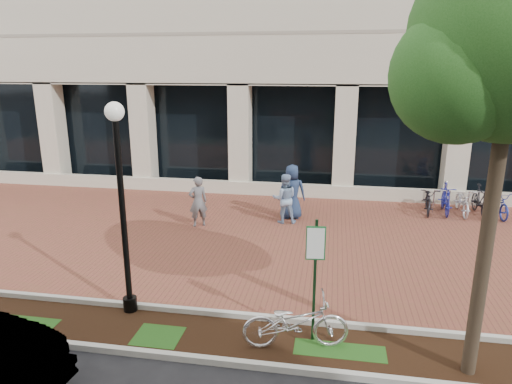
% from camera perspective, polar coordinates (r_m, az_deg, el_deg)
% --- Properties ---
extents(ground, '(120.00, 120.00, 0.00)m').
position_cam_1_polar(ground, '(13.44, 2.23, -5.73)').
color(ground, black).
rests_on(ground, ground).
extents(brick_plaza, '(40.00, 9.00, 0.01)m').
position_cam_1_polar(brick_plaza, '(13.44, 2.23, -5.71)').
color(brick_plaza, brown).
rests_on(brick_plaza, ground).
extents(planting_strip, '(40.00, 1.50, 0.01)m').
position_cam_1_polar(planting_strip, '(8.82, -2.56, -17.94)').
color(planting_strip, black).
rests_on(planting_strip, ground).
extents(curb_plaza_side, '(40.00, 0.12, 0.12)m').
position_cam_1_polar(curb_plaza_side, '(9.41, -1.56, -15.19)').
color(curb_plaza_side, '#B9B9AF').
rests_on(curb_plaza_side, ground).
extents(curb_street_side, '(40.00, 0.12, 0.12)m').
position_cam_1_polar(curb_street_side, '(8.18, -3.75, -20.45)').
color(curb_street_side, '#B9B9AF').
rests_on(curb_street_side, ground).
extents(parking_sign, '(0.34, 0.07, 2.34)m').
position_cam_1_polar(parking_sign, '(8.14, 7.40, -9.09)').
color(parking_sign, '#13341A').
rests_on(parking_sign, ground).
extents(lamppost, '(0.36, 0.36, 4.24)m').
position_cam_1_polar(lamppost, '(9.12, -16.45, -0.84)').
color(lamppost, black).
rests_on(lamppost, ground).
extents(locked_bicycle, '(1.98, 1.03, 0.99)m').
position_cam_1_polar(locked_bicycle, '(8.39, 4.97, -15.91)').
color(locked_bicycle, silver).
rests_on(locked_bicycle, ground).
extents(pedestrian_left, '(0.70, 0.62, 1.60)m').
position_cam_1_polar(pedestrian_left, '(14.26, -7.25, -1.20)').
color(pedestrian_left, slate).
rests_on(pedestrian_left, ground).
extents(pedestrian_mid, '(0.87, 0.73, 1.60)m').
position_cam_1_polar(pedestrian_mid, '(14.49, 3.58, -0.82)').
color(pedestrian_mid, '#88A6CB').
rests_on(pedestrian_mid, ground).
extents(pedestrian_right, '(0.94, 0.68, 1.80)m').
position_cam_1_polar(pedestrian_right, '(14.89, 4.51, 0.02)').
color(pedestrian_right, navy).
rests_on(pedestrian_right, ground).
extents(bollard, '(0.12, 0.12, 0.97)m').
position_cam_1_polar(bollard, '(17.45, 22.56, -0.22)').
color(bollard, '#BDBCC1').
rests_on(bollard, ground).
extents(bike_rack_cluster, '(2.99, 1.81, 1.02)m').
position_cam_1_polar(bike_rack_cluster, '(16.88, 24.43, -1.00)').
color(bike_rack_cluster, black).
rests_on(bike_rack_cluster, ground).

